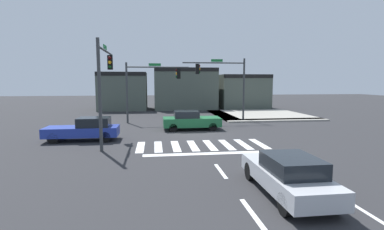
% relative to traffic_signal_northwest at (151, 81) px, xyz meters
% --- Properties ---
extents(ground_plane, '(120.00, 120.00, 0.00)m').
position_rel_traffic_signal_northwest_xyz_m(ground_plane, '(3.05, -5.56, -3.86)').
color(ground_plane, '#2B2B2D').
extents(crosswalk_near, '(7.63, 2.91, 0.01)m').
position_rel_traffic_signal_northwest_xyz_m(crosswalk_near, '(3.05, -10.06, -3.85)').
color(crosswalk_near, silver).
rests_on(crosswalk_near, ground_plane).
extents(lane_markings, '(6.80, 20.25, 0.01)m').
position_rel_traffic_signal_northwest_xyz_m(lane_markings, '(4.16, -17.59, -3.85)').
color(lane_markings, white).
rests_on(lane_markings, ground_plane).
extents(bike_detector_marking, '(0.96, 0.96, 0.01)m').
position_rel_traffic_signal_northwest_xyz_m(bike_detector_marking, '(4.82, -14.84, -3.85)').
color(bike_detector_marking, yellow).
rests_on(bike_detector_marking, ground_plane).
extents(curb_corner_northeast, '(10.00, 10.60, 0.15)m').
position_rel_traffic_signal_northwest_xyz_m(curb_corner_northeast, '(11.54, 3.86, -3.78)').
color(curb_corner_northeast, '#9E998E').
rests_on(curb_corner_northeast, ground_plane).
extents(storefront_row, '(23.08, 6.36, 5.61)m').
position_rel_traffic_signal_northwest_xyz_m(storefront_row, '(4.70, 13.36, -1.25)').
color(storefront_row, '#4C564C').
rests_on(storefront_row, ground_plane).
extents(traffic_signal_northwest, '(5.74, 0.32, 5.49)m').
position_rel_traffic_signal_northwest_xyz_m(traffic_signal_northwest, '(0.00, 0.00, 0.00)').
color(traffic_signal_northwest, '#383A3D').
rests_on(traffic_signal_northwest, ground_plane).
extents(traffic_signal_northeast, '(5.98, 0.32, 5.97)m').
position_rel_traffic_signal_northwest_xyz_m(traffic_signal_northeast, '(6.78, 0.11, 0.31)').
color(traffic_signal_northeast, '#383A3D').
rests_on(traffic_signal_northeast, ground_plane).
extents(traffic_signal_southwest, '(0.32, 5.16, 6.07)m').
position_rel_traffic_signal_northwest_xyz_m(traffic_signal_southwest, '(-2.60, -8.96, 0.34)').
color(traffic_signal_southwest, '#383A3D').
rests_on(traffic_signal_southwest, ground_plane).
extents(car_green, '(4.48, 1.92, 1.49)m').
position_rel_traffic_signal_northwest_xyz_m(car_green, '(3.12, -4.34, -3.12)').
color(car_green, '#1E6638').
rests_on(car_green, ground_plane).
extents(car_silver, '(1.70, 4.49, 1.39)m').
position_rel_traffic_signal_northwest_xyz_m(car_silver, '(4.66, -17.89, -3.15)').
color(car_silver, '#B7BABF').
rests_on(car_silver, ground_plane).
extents(car_blue, '(4.55, 1.72, 1.49)m').
position_rel_traffic_signal_northwest_xyz_m(car_blue, '(-4.14, -7.67, -3.12)').
color(car_blue, '#23389E').
rests_on(car_blue, ground_plane).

